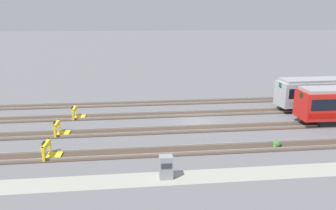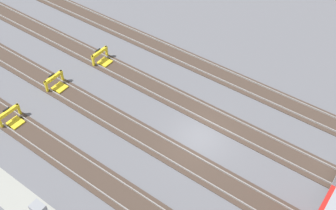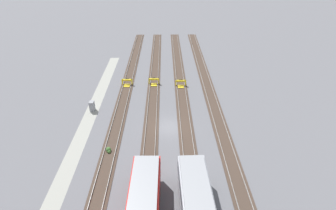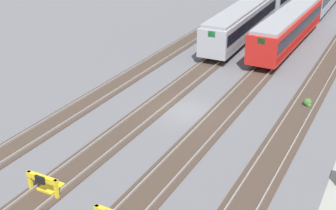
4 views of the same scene
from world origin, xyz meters
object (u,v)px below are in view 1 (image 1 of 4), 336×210
(bumper_stop_nearest_track, at_px, (50,151))
(bumper_stop_near_inner_track, at_px, (60,129))
(weed_clump, at_px, (277,144))
(electrical_cabinet, at_px, (166,167))
(bumper_stop_middle_track, at_px, (77,113))

(bumper_stop_nearest_track, distance_m, bumper_stop_near_inner_track, 4.97)
(bumper_stop_nearest_track, xyz_separation_m, weed_clump, (18.21, -0.18, -0.27))
(bumper_stop_nearest_track, xyz_separation_m, electrical_cabinet, (8.52, -4.41, 0.29))
(bumper_stop_near_inner_track, distance_m, weed_clump, 19.16)
(electrical_cabinet, bearing_deg, bumper_stop_nearest_track, 152.66)
(bumper_stop_near_inner_track, xyz_separation_m, weed_clump, (18.46, -5.14, -0.27))
(weed_clump, bearing_deg, bumper_stop_near_inner_track, 164.43)
(bumper_stop_near_inner_track, distance_m, electrical_cabinet, 12.84)
(bumper_stop_nearest_track, relative_size, bumper_stop_near_inner_track, 1.00)
(bumper_stop_nearest_track, xyz_separation_m, bumper_stop_near_inner_track, (-0.25, 4.97, 0.00))
(bumper_stop_nearest_track, bearing_deg, bumper_stop_middle_track, 86.91)
(bumper_stop_near_inner_track, bearing_deg, bumper_stop_middle_track, 81.04)
(bumper_stop_middle_track, bearing_deg, bumper_stop_near_inner_track, -98.96)
(bumper_stop_middle_track, height_order, weed_clump, bumper_stop_middle_track)
(bumper_stop_near_inner_track, height_order, weed_clump, bumper_stop_near_inner_track)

